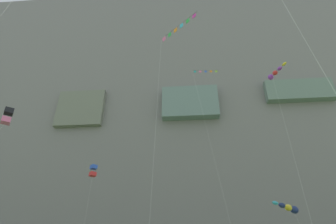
# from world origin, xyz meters

# --- Properties ---
(cliff_face) EXTENTS (180.00, 29.46, 83.44)m
(cliff_face) POSITION_xyz_m (-0.00, 68.05, 41.71)
(cliff_face) COLOR slate
(cliff_face) RESTS_ON ground
(kite_box_front_field) EXTENTS (2.02, 5.62, 17.56)m
(kite_box_front_field) POSITION_xyz_m (-15.40, 36.77, 16.66)
(kite_box_front_field) COLOR blue
(kite_box_front_field) RESTS_ON ground
(kite_box_mid_center) EXTENTS (2.51, 6.50, 20.00)m
(kite_box_mid_center) POSITION_xyz_m (-22.21, 23.90, 19.00)
(kite_box_mid_center) COLOR black
(kite_box_mid_center) RESTS_ON ground
(kite_windsock_upper_right) EXTENTS (4.99, 5.29, 10.68)m
(kite_windsock_upper_right) POSITION_xyz_m (11.52, 34.45, 10.21)
(kite_windsock_upper_right) COLOR navy
(kite_windsock_upper_right) RESTS_ON ground
(kite_banner_upper_left) EXTENTS (4.84, 7.97, 30.37)m
(kite_banner_upper_left) POSITION_xyz_m (-1.68, 21.69, 29.02)
(kite_banner_upper_left) COLOR black
(kite_banner_upper_left) RESTS_ON ground
(kite_banner_low_left) EXTENTS (4.10, 5.63, 30.21)m
(kite_banner_low_left) POSITION_xyz_m (2.25, 30.05, 25.90)
(kite_banner_low_left) COLOR black
(kite_banner_low_left) RESTS_ON ground
(kite_windsock_high_right) EXTENTS (1.84, 3.55, 21.40)m
(kite_windsock_high_right) POSITION_xyz_m (8.61, 20.81, 21.02)
(kite_windsock_high_right) COLOR purple
(kite_windsock_high_right) RESTS_ON ground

